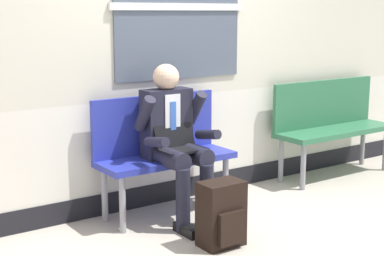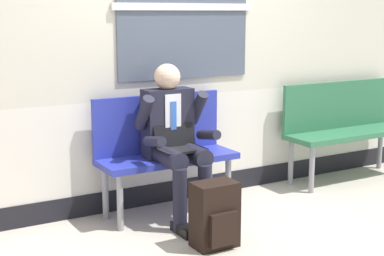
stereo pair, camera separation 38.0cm
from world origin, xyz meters
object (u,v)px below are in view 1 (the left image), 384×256
Objects in this scene: bench_with_person at (161,146)px; backpack at (222,215)px; bench_empty at (331,120)px; person_seated at (175,138)px.

bench_with_person is 2.42× the size of backpack.
person_seated reaches higher than bench_empty.
bench_empty is at bearing 5.79° from person_seated.
person_seated is (0.00, -0.21, 0.10)m from bench_with_person.
bench_empty is 1.11× the size of person_seated.
person_seated is (-2.03, -0.21, 0.10)m from bench_empty.
person_seated is 0.78m from backpack.
bench_empty is at bearing 22.60° from backpack.
backpack is at bearing -157.40° from bench_empty.
person_seated reaches higher than backpack.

